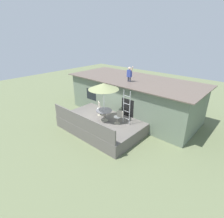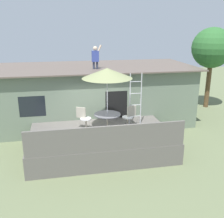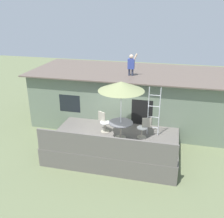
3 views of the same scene
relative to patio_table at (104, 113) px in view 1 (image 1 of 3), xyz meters
The scene contains 10 objects.
ground_plane 1.41m from the patio_table, behind, with size 40.00×40.00×0.00m, color #66704C.
house 3.60m from the patio_table, 94.55° to the left, with size 10.50×4.50×2.89m.
deck 1.03m from the patio_table, behind, with size 5.51×3.42×0.80m, color #605B56.
deck_railing 1.70m from the patio_table, 99.68° to the right, with size 5.41×0.08×0.90m, color #605B56.
patio_table is the anchor object (origin of this frame).
patio_umbrella 1.76m from the patio_table, 90.00° to the right, with size 1.90×1.90×2.54m.
step_ladder 1.55m from the patio_table, 26.22° to the left, with size 0.52×0.04×2.20m.
person_figure 3.44m from the patio_table, 91.41° to the left, with size 0.47×0.20×1.11m.
patio_chair_left 0.99m from the patio_table, 152.44° to the left, with size 0.58×0.44×0.92m.
patio_chair_right 1.00m from the patio_table, 17.09° to the left, with size 0.61×0.44×0.92m.
Camera 1 is at (7.58, -7.39, 6.14)m, focal length 28.27 mm.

